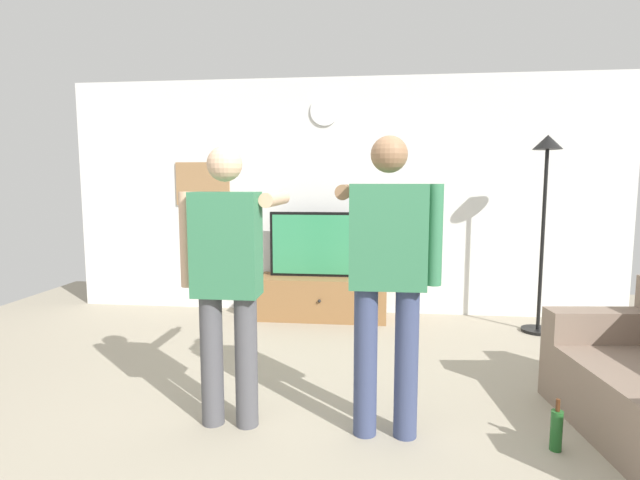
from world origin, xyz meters
TOP-DOWN VIEW (x-y plane):
  - ground_plane at (0.00, 0.00)m, footprint 8.40×8.40m
  - back_wall at (0.00, 2.95)m, footprint 6.40×0.10m
  - tv_stand at (-0.19, 2.60)m, footprint 1.42×0.54m
  - television at (-0.19, 2.65)m, footprint 1.18×0.07m
  - wall_clock at (-0.19, 2.89)m, footprint 0.33×0.03m
  - framed_picture at (-1.65, 2.90)m, footprint 0.65×0.04m
  - floor_lamp at (2.06, 2.33)m, footprint 0.32×0.32m
  - person_standing_nearer_lamp at (-0.51, 0.14)m, footprint 0.58×0.78m
  - person_standing_nearer_couch at (0.46, 0.12)m, footprint 0.62×0.78m
  - beverage_bottle at (1.42, 0.04)m, footprint 0.07×0.07m

SIDE VIEW (x-z plane):
  - ground_plane at x=0.00m, z-range 0.00..0.00m
  - beverage_bottle at x=1.42m, z-range -0.03..0.27m
  - tv_stand at x=-0.19m, z-range 0.00..0.47m
  - television at x=-0.19m, z-range 0.47..1.19m
  - person_standing_nearer_lamp at x=-0.51m, z-range 0.11..1.84m
  - person_standing_nearer_couch at x=0.46m, z-range 0.13..1.91m
  - back_wall at x=0.00m, z-range 0.00..2.70m
  - floor_lamp at x=2.06m, z-range 0.43..2.40m
  - framed_picture at x=-1.65m, z-range 1.25..1.76m
  - wall_clock at x=-0.19m, z-range 2.16..2.49m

